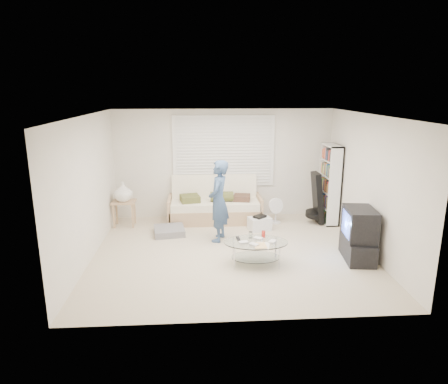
{
  "coord_description": "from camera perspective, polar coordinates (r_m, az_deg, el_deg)",
  "views": [
    {
      "loc": [
        -0.58,
        -6.83,
        2.93
      ],
      "look_at": [
        -0.12,
        0.3,
        1.08
      ],
      "focal_mm": 32.0,
      "sensor_mm": 36.0,
      "label": 1
    }
  ],
  "objects": [
    {
      "name": "grey_floor_pillow",
      "position": [
        8.42,
        -7.83,
        -5.51
      ],
      "size": [
        0.69,
        0.69,
        0.14
      ],
      "primitive_type": "cube",
      "rotation": [
        0.0,
        0.0,
        0.15
      ],
      "color": "slate",
      "rests_on": "ground"
    },
    {
      "name": "storage_bin",
      "position": [
        8.59,
        5.11,
        -4.46
      ],
      "size": [
        0.53,
        0.43,
        0.32
      ],
      "color": "white",
      "rests_on": "ground"
    },
    {
      "name": "window_blinds",
      "position": [
        9.15,
        -0.04,
        5.84
      ],
      "size": [
        2.32,
        0.08,
        1.62
      ],
      "color": "silver",
      "rests_on": "ground"
    },
    {
      "name": "coffee_table",
      "position": [
        6.9,
        4.6,
        -7.67
      ],
      "size": [
        1.12,
        0.75,
        0.53
      ],
      "color": "silver",
      "rests_on": "ground"
    },
    {
      "name": "side_table",
      "position": [
        8.91,
        -14.21,
        -0.23
      ],
      "size": [
        0.5,
        0.4,
        0.99
      ],
      "color": "tan",
      "rests_on": "ground"
    },
    {
      "name": "bookshelf",
      "position": [
        9.18,
        14.83,
        1.11
      ],
      "size": [
        0.28,
        0.74,
        1.76
      ],
      "color": "white",
      "rests_on": "ground"
    },
    {
      "name": "guitar_case",
      "position": [
        9.11,
        13.12,
        -1.32
      ],
      "size": [
        0.41,
        0.42,
        1.14
      ],
      "color": "black",
      "rests_on": "ground"
    },
    {
      "name": "tv_unit",
      "position": [
        7.4,
        18.67,
        -5.85
      ],
      "size": [
        0.56,
        0.9,
        0.93
      ],
      "color": "black",
      "rests_on": "ground"
    },
    {
      "name": "room_shell",
      "position": [
        7.45,
        0.8,
        4.45
      ],
      "size": [
        5.02,
        4.52,
        2.51
      ],
      "color": "silver",
      "rests_on": "ground"
    },
    {
      "name": "standing_person",
      "position": [
        7.79,
        -0.78,
        -1.3
      ],
      "size": [
        0.53,
        0.67,
        1.62
      ],
      "primitive_type": "imported",
      "rotation": [
        0.0,
        0.0,
        -1.84
      ],
      "color": "navy",
      "rests_on": "ground"
    },
    {
      "name": "ground",
      "position": [
        7.46,
        1.05,
        -8.64
      ],
      "size": [
        5.0,
        5.0,
        0.0
      ],
      "primitive_type": "plane",
      "color": "#BEB294",
      "rests_on": "ground"
    },
    {
      "name": "futon_sofa",
      "position": [
        9.09,
        -1.31,
        -2.07
      ],
      "size": [
        2.1,
        0.85,
        1.02
      ],
      "color": "tan",
      "rests_on": "ground"
    },
    {
      "name": "floor_fan",
      "position": [
        9.0,
        7.41,
        -2.32
      ],
      "size": [
        0.36,
        0.24,
        0.59
      ],
      "color": "white",
      "rests_on": "ground"
    }
  ]
}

